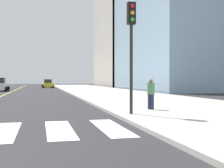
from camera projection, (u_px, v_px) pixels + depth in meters
name	position (u px, v px, depth m)	size (l,w,h in m)	color
sidewalk_kerb_east	(132.00, 97.00, 27.48)	(10.00, 120.00, 0.15)	#B2ADA3
lane_divider_paint	(13.00, 91.00, 44.00)	(0.16, 80.00, 0.01)	yellow
parking_garage_concrete	(137.00, 33.00, 73.95)	(18.00, 24.00, 26.74)	#B2ADA3
car_yellow_nearest	(48.00, 84.00, 60.12)	(2.49, 3.93, 1.73)	gold
traffic_light_near_corner	(131.00, 36.00, 13.33)	(0.36, 0.41, 5.06)	black
pedestrian_waiting_east	(151.00, 93.00, 15.42)	(0.40, 0.40, 1.60)	#232847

